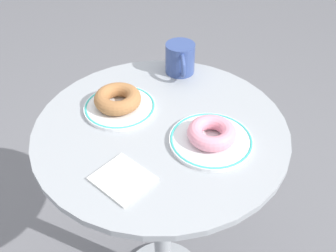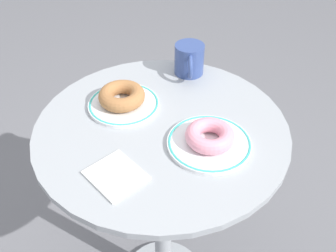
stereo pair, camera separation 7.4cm
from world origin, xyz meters
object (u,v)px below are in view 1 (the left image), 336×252
Objects in this scene: cafe_table at (162,184)px; coffee_mug at (180,59)px; donut_pink_frosted at (212,133)px; plate_right at (211,140)px; donut_cinnamon at (118,99)px; paper_napkin at (123,179)px; plate_left at (120,107)px.

coffee_mug is at bearing 116.98° from cafe_table.
cafe_table is at bearing -166.43° from donut_pink_frosted.
plate_right is 1.63× the size of donut_cinnamon.
donut_cinnamon is at bearing 136.66° from paper_napkin.
donut_cinnamon is at bearing -170.55° from donut_pink_frosted.
plate_right is (0.13, 0.03, 0.23)m from cafe_table.
plate_right is at bearing 9.61° from plate_left.
donut_pink_frosted is 1.09× the size of coffee_mug.
plate_right is (0.26, 0.04, 0.00)m from plate_left.
cafe_table is 6.48× the size of paper_napkin.
coffee_mug is (-0.12, 0.23, 0.26)m from cafe_table.
paper_napkin is (-0.08, -0.22, -0.00)m from plate_right.
paper_napkin is at bearing -68.16° from coffee_mug.
coffee_mug is (0.02, 0.25, 0.01)m from donut_cinnamon.
cafe_table is 0.30m from paper_napkin.
plate_right reaches higher than cafe_table.
coffee_mug reaches higher than cafe_table.
cafe_table is 0.26m from plate_left.
plate_right is 0.32m from coffee_mug.
donut_pink_frosted is at bearing 9.61° from plate_left.
plate_right is at bearing 70.07° from paper_napkin.
paper_napkin is (-0.08, -0.22, -0.03)m from donut_pink_frosted.
paper_napkin is (0.18, -0.18, -0.00)m from plate_left.
donut_pink_frosted is (0.00, -0.00, 0.02)m from plate_right.
donut_cinnamon is at bearing -179.09° from plate_left.
donut_cinnamon is 0.25m from coffee_mug.
donut_pink_frosted is (0.13, 0.03, 0.25)m from cafe_table.
coffee_mug is at bearing 141.27° from donut_pink_frosted.
cafe_table is at bearing -63.02° from coffee_mug.
plate_right is 1.73× the size of donut_pink_frosted.
cafe_table is 3.78× the size of plate_right.
paper_napkin is (0.19, -0.18, -0.03)m from donut_cinnamon.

